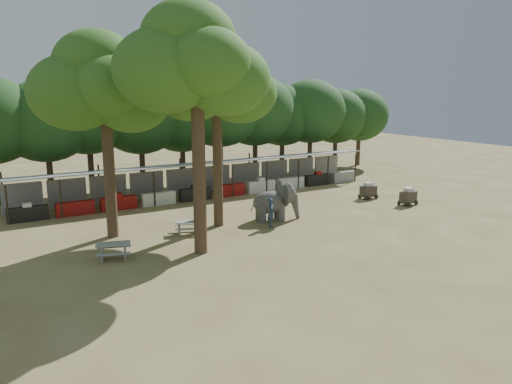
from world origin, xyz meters
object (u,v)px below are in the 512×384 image
yard_tree_center (192,62)px  yard_tree_back (213,79)px  picnic_table_near (113,249)px  elephant (276,202)px  handler (271,213)px  cart_front (408,197)px  yard_tree_left (100,85)px  picnic_table_far (188,225)px  cart_back (368,191)px

yard_tree_center → yard_tree_back: bearing=53.1°
yard_tree_center → picnic_table_near: 9.56m
yard_tree_center → elephant: (6.74, 3.10, -8.04)m
handler → cart_front: size_ratio=1.29×
yard_tree_left → picnic_table_near: size_ratio=5.65×
picnic_table_near → picnic_table_far: size_ratio=1.09×
yard_tree_left → picnic_table_near: bearing=-102.2°
handler → picnic_table_near: 9.52m
yard_tree_left → picnic_table_near: 8.68m
yard_tree_back → cart_front: (13.83, -2.31, -7.94)m
yard_tree_back → cart_back: yard_tree_back is taller
picnic_table_near → picnic_table_far: bearing=41.7°
yard_tree_center → elephant: yard_tree_center is taller
yard_tree_left → picnic_table_far: size_ratio=6.18×
elephant → yard_tree_left: bearing=-173.9°
elephant → picnic_table_far: elephant is taller
yard_tree_back → picnic_table_near: size_ratio=5.83×
elephant → cart_front: 10.21m
elephant → handler: elephant is taller
cart_front → cart_back: bearing=100.9°
yard_tree_center → handler: (5.62, 1.91, -8.34)m
picnic_table_near → cart_front: (20.69, 0.65, 0.08)m
cart_front → yard_tree_back: bearing=163.8°
yard_tree_center → yard_tree_back: yard_tree_center is taller
yard_tree_left → elephant: size_ratio=3.50×
yard_tree_center → handler: 10.23m
elephant → cart_back: elephant is taller
picnic_table_near → yard_tree_left: bearing=95.0°
cart_front → yard_tree_center: bearing=179.0°
yard_tree_left → cart_front: yard_tree_left is taller
yard_tree_center → cart_back: bearing=16.3°
yard_tree_back → yard_tree_center: bearing=-126.9°
picnic_table_far → cart_back: (15.00, 1.44, 0.12)m
elephant → cart_front: elephant is taller
yard_tree_back → elephant: 8.32m
picnic_table_far → yard_tree_left: bearing=173.2°
yard_tree_center → picnic_table_far: size_ratio=6.75×
handler → picnic_table_near: handler is taller
cart_front → cart_back: (-0.94, 2.95, -0.01)m
yard_tree_left → handler: yard_tree_left is taller
yard_tree_center → elephant: 10.94m
yard_tree_center → handler: size_ratio=6.93×
picnic_table_far → cart_front: cart_front is taller
yard_tree_left → cart_front: bearing=-9.5°
yard_tree_back → picnic_table_near: (-6.86, -2.96, -8.02)m
yard_tree_left → yard_tree_center: bearing=-59.0°
yard_tree_back → yard_tree_left: bearing=170.5°
yard_tree_back → picnic_table_far: (-2.10, -0.79, -8.07)m
yard_tree_center → cart_front: bearing=5.8°
yard_tree_left → handler: bearing=-19.8°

